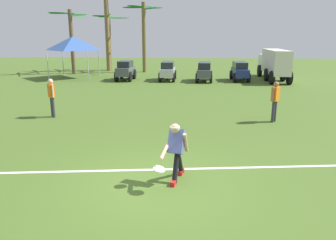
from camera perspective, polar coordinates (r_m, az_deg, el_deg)
ground_plane at (r=7.56m, az=-2.22°, el=-10.99°), size 80.00×80.00×0.00m
field_line_paint at (r=8.26m, az=-1.68°, el=-8.61°), size 25.25×3.08×0.01m
frisbee_thrower at (r=7.38m, az=1.48°, el=-4.97°), size 0.63×1.06×1.40m
frisbee_in_flight at (r=6.99m, az=-1.56°, el=-8.55°), size 0.36×0.36×0.10m
teammate_near_sideline at (r=13.05m, az=18.17°, el=3.69°), size 0.37×0.43×1.56m
teammate_midfield at (r=13.96m, az=-19.63°, el=4.25°), size 0.37×0.43×1.56m
parked_car_slot_a at (r=24.29m, az=-7.41°, el=8.65°), size 1.24×2.38×1.40m
parked_car_slot_b at (r=23.96m, az=-0.05°, el=8.64°), size 1.18×2.41×1.34m
parked_car_slot_c at (r=23.66m, az=6.34°, el=8.47°), size 1.29×2.46×1.34m
parked_car_slot_d at (r=24.34m, az=12.40°, el=8.39°), size 1.18×2.42×1.34m
box_truck at (r=25.37m, az=17.94°, el=9.43°), size 1.47×5.92×2.20m
palm_tree_far_left at (r=29.19m, az=-16.49°, el=13.93°), size 3.40×3.19×5.22m
palm_tree_left_of_centre at (r=31.44m, az=-10.21°, el=14.00°), size 3.31×3.43×5.16m
palm_tree_right_of_centre at (r=30.72m, az=-10.58°, el=16.05°), size 3.57×3.32×7.18m
palm_tree_far_right at (r=29.29m, az=-4.23°, el=15.18°), size 3.49×3.26×5.89m
event_tent at (r=26.19m, az=-16.18°, el=12.72°), size 3.11×3.11×3.12m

